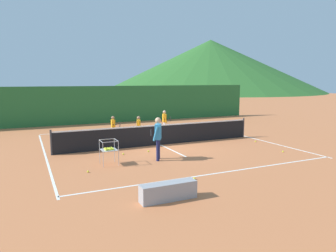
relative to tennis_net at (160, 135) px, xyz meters
The scene contains 21 objects.
ground_plane 0.50m from the tennis_net, ahead, with size 120.00×120.00×0.00m, color #C67042.
line_baseline_near 5.00m from the tennis_net, 90.00° to the right, with size 10.23×0.08×0.01m, color white.
line_baseline_far 5.47m from the tennis_net, 90.00° to the left, with size 10.23×0.08×0.01m, color white.
line_sideline_west 5.14m from the tennis_net, behind, with size 0.08×10.42×0.01m, color white.
line_sideline_east 5.14m from the tennis_net, ahead, with size 0.08×10.42×0.01m, color white.
line_service_center 0.50m from the tennis_net, ahead, with size 0.08×5.16×0.01m, color white.
tennis_net is the anchor object (origin of this frame).
instructor 2.84m from the tennis_net, 115.49° to the right, with size 0.52×0.83×1.65m.
student_0 2.87m from the tennis_net, 125.03° to the left, with size 0.40×0.61×1.21m.
student_1 1.63m from the tennis_net, 110.09° to the left, with size 0.33×0.50×1.24m.
student_2 3.29m from the tennis_net, 62.30° to the left, with size 0.42×0.69×1.33m.
ball_cart 3.91m from the tennis_net, 142.06° to the right, with size 0.58×0.58×0.90m.
tennis_ball_0 1.62m from the tennis_net, 133.10° to the right, with size 0.07×0.07×0.07m, color yellow.
tennis_ball_1 5.36m from the tennis_net, 102.12° to the right, with size 0.07×0.07×0.07m, color yellow.
tennis_ball_2 5.06m from the tennis_net, 142.16° to the right, with size 0.07×0.07×0.07m, color yellow.
tennis_ball_3 4.78m from the tennis_net, 16.52° to the right, with size 0.07×0.07×0.07m, color yellow.
tennis_ball_4 2.52m from the tennis_net, 151.90° to the right, with size 0.07×0.07×0.07m, color yellow.
tennis_ball_5 5.50m from the tennis_net, 41.11° to the right, with size 0.07×0.07×0.07m, color yellow.
windscreen_fence 8.72m from the tennis_net, 90.00° to the left, with size 22.52×0.08×2.64m, color #286B33.
courtside_bench 6.88m from the tennis_net, 111.78° to the right, with size 1.50×0.36×0.46m, color #99999E.
hill_1 70.59m from the tennis_net, 55.72° to the left, with size 57.43×57.43×13.54m, color #2D6628.
Camera 1 is at (-5.76, -13.30, 3.05)m, focal length 33.25 mm.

